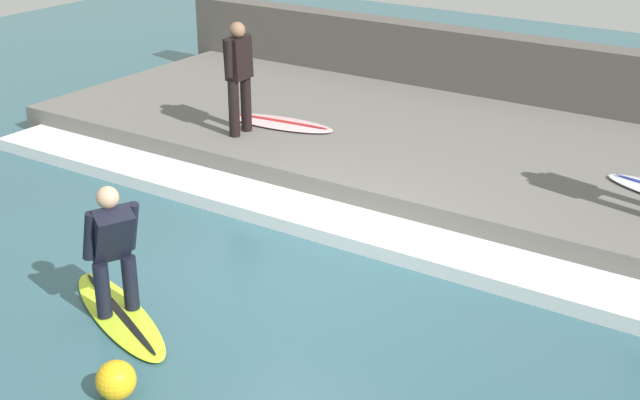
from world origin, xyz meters
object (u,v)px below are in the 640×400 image
(surfer_riding, at_px, (112,245))
(surfer_waiting_near, at_px, (239,72))
(surfboard_waiting_near, at_px, (280,123))
(surfboard_riding, at_px, (119,314))
(marker_buoy, at_px, (116,380))

(surfer_riding, height_order, surfer_waiting_near, surfer_waiting_near)
(surfer_riding, relative_size, surfer_waiting_near, 0.83)
(surfer_riding, bearing_deg, surfer_waiting_near, 22.99)
(surfer_waiting_near, xyz_separation_m, surfboard_waiting_near, (0.61, -0.24, -0.86))
(surfer_riding, xyz_separation_m, surfer_waiting_near, (4.13, 1.75, 0.50))
(surfboard_riding, distance_m, marker_buoy, 1.35)
(surfer_riding, height_order, surfboard_waiting_near, surfer_riding)
(surfboard_riding, xyz_separation_m, marker_buoy, (-0.95, -0.95, 0.14))
(surfer_waiting_near, relative_size, surfboard_waiting_near, 0.90)
(surfer_waiting_near, distance_m, marker_buoy, 5.86)
(surfer_riding, relative_size, marker_buoy, 3.86)
(surfboard_waiting_near, relative_size, marker_buoy, 5.13)
(surfboard_waiting_near, bearing_deg, surfer_riding, -162.34)
(marker_buoy, bearing_deg, surfer_waiting_near, 27.99)
(surfer_waiting_near, height_order, surfboard_waiting_near, surfer_waiting_near)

